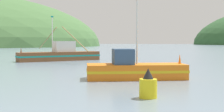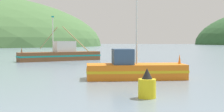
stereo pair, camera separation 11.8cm
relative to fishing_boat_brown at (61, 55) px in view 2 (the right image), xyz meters
The scene contains 3 objects.
fishing_boat_brown is the anchor object (origin of this frame).
fishing_boat_orange 21.93m from the fishing_boat_brown, 59.40° to the right, with size 7.27×3.93×6.88m.
channel_buoy 28.82m from the fishing_boat_brown, 64.90° to the right, with size 0.83×0.83×1.39m.
Camera 2 is at (4.19, -6.36, 2.63)m, focal length 49.33 mm.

